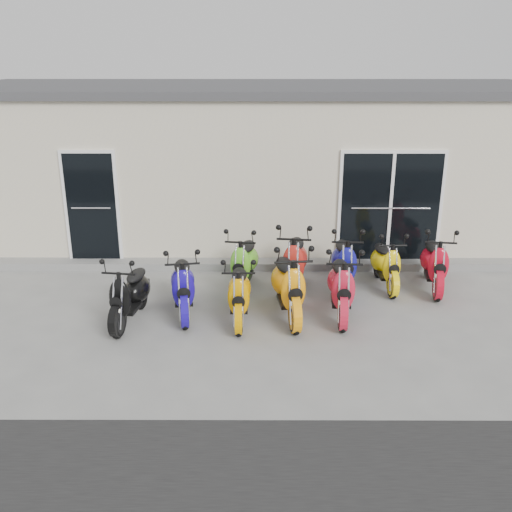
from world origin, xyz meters
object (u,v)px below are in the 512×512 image
at_px(scooter_back_red, 295,255).
at_px(scooter_back_yellow, 386,258).
at_px(scooter_front_orange_b, 289,278).
at_px(scooter_back_green, 244,256).
at_px(scooter_back_blue, 344,256).
at_px(scooter_front_orange_a, 239,286).
at_px(scooter_front_red, 342,279).
at_px(scooter_front_blue, 183,278).
at_px(scooter_front_black, 129,287).
at_px(scooter_back_extra, 435,256).

distance_m(scooter_back_red, scooter_back_yellow, 1.66).
distance_m(scooter_front_orange_b, scooter_back_yellow, 2.21).
xyz_separation_m(scooter_back_green, scooter_back_blue, (1.78, -0.01, 0.01)).
bearing_deg(scooter_back_red, scooter_back_yellow, 11.99).
bearing_deg(scooter_front_orange_b, scooter_back_blue, 41.23).
distance_m(scooter_front_orange_a, scooter_back_red, 1.56).
xyz_separation_m(scooter_front_red, scooter_back_yellow, (0.97, 1.20, -0.07)).
bearing_deg(scooter_back_green, scooter_back_red, 3.53).
bearing_deg(scooter_back_green, scooter_front_blue, -123.73).
bearing_deg(scooter_front_black, scooter_back_green, 46.02).
xyz_separation_m(scooter_front_black, scooter_back_red, (2.65, 1.30, 0.08)).
bearing_deg(scooter_front_black, scooter_front_blue, 29.51).
xyz_separation_m(scooter_front_red, scooter_back_red, (-0.68, 1.05, 0.04)).
height_order(scooter_front_orange_b, scooter_front_red, scooter_front_orange_b).
relative_size(scooter_front_blue, scooter_back_extra, 1.00).
xyz_separation_m(scooter_front_blue, scooter_back_green, (0.96, 1.06, -0.00)).
distance_m(scooter_front_blue, scooter_back_blue, 2.94).
relative_size(scooter_back_green, scooter_back_blue, 0.99).
xyz_separation_m(scooter_front_orange_a, scooter_front_red, (1.63, 0.18, 0.06)).
distance_m(scooter_front_black, scooter_front_red, 3.35).
relative_size(scooter_back_yellow, scooter_back_extra, 0.91).
height_order(scooter_front_red, scooter_back_blue, scooter_front_red).
distance_m(scooter_front_blue, scooter_front_orange_a, 0.94).
bearing_deg(scooter_front_blue, scooter_back_green, 39.44).
height_order(scooter_front_orange_b, scooter_back_green, scooter_front_orange_b).
relative_size(scooter_back_green, scooter_back_extra, 1.00).
bearing_deg(scooter_back_extra, scooter_front_orange_b, -147.90).
bearing_deg(scooter_front_orange_b, scooter_front_black, 178.13).
xyz_separation_m(scooter_front_blue, scooter_front_orange_a, (0.91, -0.25, -0.04)).
height_order(scooter_back_blue, scooter_back_yellow, scooter_back_blue).
distance_m(scooter_front_blue, scooter_back_green, 1.43).
bearing_deg(scooter_front_red, scooter_back_green, 148.68).
height_order(scooter_front_orange_a, scooter_back_blue, scooter_back_blue).
bearing_deg(scooter_front_black, scooter_back_blue, 29.06).
xyz_separation_m(scooter_front_black, scooter_front_orange_b, (2.49, 0.21, 0.08)).
bearing_deg(scooter_front_blue, scooter_front_orange_b, -12.19).
bearing_deg(scooter_front_red, scooter_back_extra, 36.05).
distance_m(scooter_front_orange_b, scooter_back_green, 1.38).
height_order(scooter_front_black, scooter_front_orange_b, scooter_front_orange_b).
relative_size(scooter_front_blue, scooter_back_yellow, 1.10).
xyz_separation_m(scooter_back_green, scooter_back_extra, (3.40, 0.00, 0.00)).
height_order(scooter_front_blue, scooter_back_yellow, scooter_front_blue).
distance_m(scooter_front_orange_a, scooter_back_extra, 3.69).
relative_size(scooter_front_black, scooter_back_green, 0.96).
relative_size(scooter_front_black, scooter_front_orange_b, 0.88).
relative_size(scooter_front_orange_a, scooter_front_red, 0.91).
distance_m(scooter_back_red, scooter_back_blue, 0.89).
xyz_separation_m(scooter_front_red, scooter_back_extra, (1.82, 1.13, -0.02)).
distance_m(scooter_front_blue, scooter_back_red, 2.10).
bearing_deg(scooter_back_yellow, scooter_back_extra, -7.85).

